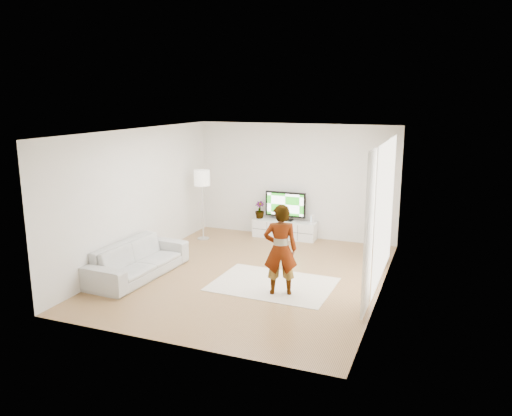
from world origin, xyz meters
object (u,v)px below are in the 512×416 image
at_px(floor_lamp, 202,181).
at_px(sofa, 138,259).
at_px(rug, 273,284).
at_px(media_console, 285,229).
at_px(player, 280,250).
at_px(television, 285,205).

bearing_deg(floor_lamp, sofa, -89.74).
bearing_deg(rug, floor_lamp, 139.00).
relative_size(media_console, floor_lamp, 0.92).
distance_m(sofa, floor_lamp, 2.99).
relative_size(media_console, player, 0.97).
bearing_deg(player, television, -94.48).
xyz_separation_m(player, floor_lamp, (-2.88, 2.64, 0.62)).
distance_m(television, rug, 3.31).
relative_size(television, floor_lamp, 0.60).
relative_size(media_console, television, 1.54).
distance_m(player, sofa, 2.91).
distance_m(rug, sofa, 2.67).
bearing_deg(media_console, television, 90.00).
height_order(television, rug, television).
bearing_deg(media_console, floor_lamp, -156.12).
relative_size(television, player, 0.63).
bearing_deg(rug, sofa, -169.03).
relative_size(player, floor_lamp, 0.95).
xyz_separation_m(television, sofa, (-1.83, -3.62, -0.50)).
bearing_deg(floor_lamp, television, 24.59).
relative_size(rug, floor_lamp, 1.29).
xyz_separation_m(rug, sofa, (-2.60, -0.50, 0.33)).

